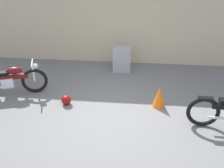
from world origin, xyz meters
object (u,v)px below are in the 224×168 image
(helmet, at_px, (66,100))
(motorcycle_maroon, at_px, (10,80))
(stone_marker, at_px, (122,60))
(traffic_cone, at_px, (159,97))

(helmet, xyz_separation_m, motorcycle_maroon, (-1.59, 0.35, 0.31))
(helmet, distance_m, motorcycle_maroon, 1.65)
(stone_marker, distance_m, traffic_cone, 2.21)
(helmet, height_order, motorcycle_maroon, motorcycle_maroon)
(helmet, height_order, traffic_cone, traffic_cone)
(traffic_cone, bearing_deg, stone_marker, 118.76)
(traffic_cone, xyz_separation_m, motorcycle_maroon, (-3.91, 0.20, 0.15))
(helmet, bearing_deg, stone_marker, 58.74)
(motorcycle_maroon, bearing_deg, stone_marker, 13.72)
(traffic_cone, bearing_deg, motorcycle_maroon, 177.01)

